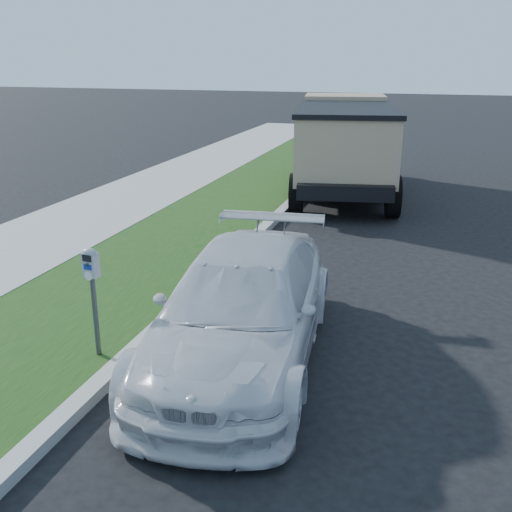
# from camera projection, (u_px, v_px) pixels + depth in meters

# --- Properties ---
(ground) EXTENTS (120.00, 120.00, 0.00)m
(ground) POSITION_uv_depth(u_px,v_px,m) (332.00, 356.00, 8.26)
(ground) COLOR black
(ground) RESTS_ON ground
(streetside) EXTENTS (6.12, 50.00, 0.15)m
(streetside) POSITION_uv_depth(u_px,v_px,m) (65.00, 266.00, 11.59)
(streetside) COLOR gray
(streetside) RESTS_ON ground
(parking_meter) EXTENTS (0.22, 0.16, 1.49)m
(parking_meter) POSITION_uv_depth(u_px,v_px,m) (92.00, 279.00, 7.69)
(parking_meter) COLOR #3F4247
(parking_meter) RESTS_ON ground
(white_wagon) EXTENTS (2.58, 5.29, 1.48)m
(white_wagon) POSITION_uv_depth(u_px,v_px,m) (243.00, 307.00, 8.01)
(white_wagon) COLOR silver
(white_wagon) RESTS_ON ground
(dump_truck) EXTENTS (3.76, 7.28, 2.72)m
(dump_truck) POSITION_uv_depth(u_px,v_px,m) (344.00, 141.00, 17.62)
(dump_truck) COLOR black
(dump_truck) RESTS_ON ground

